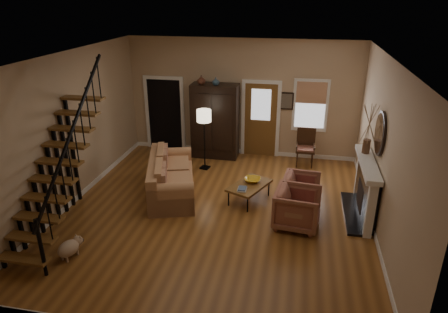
% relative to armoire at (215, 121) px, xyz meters
% --- Properties ---
extents(room, '(7.00, 7.33, 3.30)m').
position_rel_armoire_xyz_m(room, '(0.29, -1.39, 0.46)').
color(room, brown).
rests_on(room, ground).
extents(staircase, '(0.94, 2.80, 3.20)m').
position_rel_armoire_xyz_m(staircase, '(-2.08, -4.45, 0.55)').
color(staircase, brown).
rests_on(staircase, ground).
extents(fireplace, '(0.33, 1.95, 2.30)m').
position_rel_armoire_xyz_m(fireplace, '(3.83, -2.65, -0.31)').
color(fireplace, black).
rests_on(fireplace, ground).
extents(armoire, '(1.30, 0.60, 2.10)m').
position_rel_armoire_xyz_m(armoire, '(0.00, 0.00, 0.00)').
color(armoire, black).
rests_on(armoire, ground).
extents(vase_a, '(0.24, 0.24, 0.25)m').
position_rel_armoire_xyz_m(vase_a, '(-0.35, -0.10, 1.17)').
color(vase_a, '#4C2619').
rests_on(vase_a, armoire).
extents(vase_b, '(0.20, 0.20, 0.21)m').
position_rel_armoire_xyz_m(vase_b, '(0.05, -0.10, 1.16)').
color(vase_b, '#334C60').
rests_on(vase_b, armoire).
extents(sofa, '(1.62, 2.48, 0.85)m').
position_rel_armoire_xyz_m(sofa, '(-0.51, -2.48, -0.62)').
color(sofa, '#B37D51').
rests_on(sofa, ground).
extents(coffee_table, '(1.01, 1.23, 0.41)m').
position_rel_armoire_xyz_m(coffee_table, '(1.33, -2.50, -0.85)').
color(coffee_table, brown).
rests_on(coffee_table, ground).
extents(bowl, '(0.37, 0.37, 0.09)m').
position_rel_armoire_xyz_m(bowl, '(1.38, -2.35, -0.60)').
color(bowl, gold).
rests_on(bowl, coffee_table).
extents(books, '(0.20, 0.27, 0.05)m').
position_rel_armoire_xyz_m(books, '(1.21, -2.80, -0.62)').
color(books, beige).
rests_on(books, coffee_table).
extents(armchair_left, '(0.98, 0.96, 0.81)m').
position_rel_armoire_xyz_m(armchair_left, '(2.43, -3.36, -0.64)').
color(armchair_left, brown).
rests_on(armchair_left, ground).
extents(armchair_right, '(0.86, 0.84, 0.71)m').
position_rel_armoire_xyz_m(armchair_right, '(2.49, -2.45, -0.69)').
color(armchair_right, brown).
rests_on(armchair_right, ground).
extents(floor_lamp, '(0.44, 0.44, 1.64)m').
position_rel_armoire_xyz_m(floor_lamp, '(-0.08, -0.94, -0.23)').
color(floor_lamp, black).
rests_on(floor_lamp, ground).
extents(side_chair, '(0.54, 0.54, 1.02)m').
position_rel_armoire_xyz_m(side_chair, '(2.55, -0.20, -0.54)').
color(side_chair, '#382111').
rests_on(side_chair, ground).
extents(dog, '(0.41, 0.54, 0.35)m').
position_rel_armoire_xyz_m(dog, '(-1.54, -5.24, -0.88)').
color(dog, tan).
rests_on(dog, ground).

